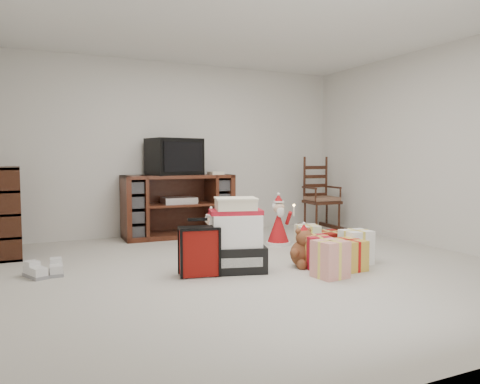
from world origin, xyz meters
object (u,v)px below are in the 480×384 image
mrs_claus_figurine (211,238)px  red_suitcase (199,251)px  gift_pile (236,240)px  gift_cluster (329,251)px  bookshelf (8,213)px  crt_television (174,157)px  teddy_bear (303,250)px  tv_stand (178,206)px  sneaker_pair (46,270)px  santa_figurine (278,225)px  rocking_chair (320,203)px

mrs_claus_figurine → red_suitcase: bearing=-118.8°
gift_pile → gift_cluster: (1.03, -0.14, -0.17)m
bookshelf → crt_television: size_ratio=1.30×
teddy_bear → tv_stand: bearing=104.9°
sneaker_pair → gift_cluster: gift_cluster is taller
gift_pile → tv_stand: bearing=102.8°
gift_pile → santa_figurine: bearing=59.2°
tv_stand → santa_figurine: bearing=-48.4°
gift_pile → red_suitcase: gift_pile is taller
red_suitcase → gift_cluster: bearing=6.6°
rocking_chair → gift_pile: (-2.37, -1.97, -0.09)m
teddy_bear → santa_figurine: size_ratio=0.60×
santa_figurine → gift_cluster: size_ratio=0.54×
mrs_claus_figurine → sneaker_pair: mrs_claus_figurine is taller
red_suitcase → santa_figurine: 1.82m
red_suitcase → santa_figurine: (1.47, 1.06, 0.01)m
gift_pile → sneaker_pair: (-1.72, 0.59, -0.26)m
tv_stand → teddy_bear: tv_stand is taller
gift_pile → gift_cluster: 1.05m
rocking_chair → mrs_claus_figurine: 2.62m
red_suitcase → sneaker_pair: (-1.32, 0.62, -0.19)m
gift_pile → gift_cluster: gift_pile is taller
crt_television → teddy_bear: bearing=-86.3°
bookshelf → gift_pile: 2.72m
rocking_chair → santa_figurine: bearing=-139.6°
sneaker_pair → gift_cluster: bearing=-27.1°
mrs_claus_figurine → gift_pile: bearing=-93.1°
red_suitcase → gift_cluster: 1.43m
red_suitcase → gift_cluster: size_ratio=0.45×
rocking_chair → teddy_bear: size_ratio=3.00×
gift_pile → gift_cluster: bearing=7.7°
tv_stand → teddy_bear: size_ratio=3.94×
tv_stand → red_suitcase: bearing=-101.3°
bookshelf → red_suitcase: size_ratio=1.85×
tv_stand → sneaker_pair: bearing=-137.4°
tv_stand → gift_pile: size_ratio=2.18×
mrs_claus_figurine → sneaker_pair: (-1.76, -0.17, -0.16)m
gift_pile → mrs_claus_figurine: bearing=102.4°
santa_figurine → mrs_claus_figurine: (-1.03, -0.26, -0.04)m
rocking_chair → crt_television: size_ratio=1.51×
rocking_chair → teddy_bear: 2.67m
bookshelf → rocking_chair: (4.42, 0.19, -0.09)m
rocking_chair → gift_cluster: (-1.34, -2.11, -0.26)m
crt_television → santa_figurine: bearing=-61.3°
rocking_chair → gift_cluster: size_ratio=0.97×
bookshelf → gift_pile: bookshelf is taller
rocking_chair → gift_pile: rocking_chair is taller
bookshelf → mrs_claus_figurine: bookshelf is taller
santa_figurine → mrs_claus_figurine: 1.07m
sneaker_pair → bookshelf: bearing=93.6°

